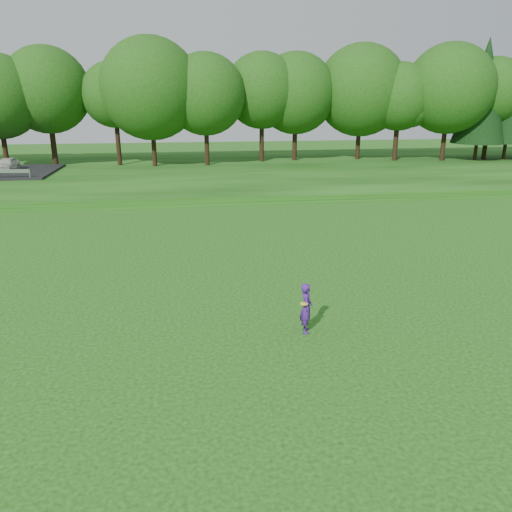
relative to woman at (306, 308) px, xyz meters
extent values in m
plane|color=#133E0C|center=(-3.04, 0.49, -0.82)|extent=(140.00, 140.00, 0.00)
cube|color=#133E0C|center=(-3.04, 34.49, -0.52)|extent=(130.00, 30.00, 0.60)
cube|color=gray|center=(-3.04, 20.49, -0.80)|extent=(130.00, 1.60, 0.04)
imported|color=silver|center=(-19.04, 33.49, 0.56)|extent=(1.42, 3.52, 1.20)
imported|color=#451C7F|center=(0.00, 0.00, 0.00)|extent=(0.49, 0.65, 1.63)
cylinder|color=#F1F727|center=(-0.13, -0.21, 0.24)|extent=(0.25, 0.25, 0.03)
camera|label=1|loc=(-3.65, -13.95, 6.29)|focal=35.00mm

